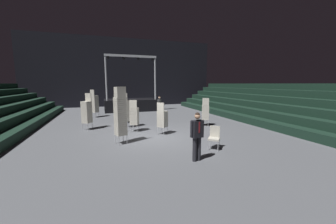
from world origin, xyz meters
The scene contains 15 objects.
ground_plane centered at (0.00, 0.00, -0.05)m, with size 22.00×30.00×0.10m, color #515459.
arena_end_wall centered at (0.00, 15.00, 4.00)m, with size 22.00×0.30×8.00m, color black.
bleacher_bank_right centered at (8.75, 1.00, 1.35)m, with size 4.50×24.00×2.70m.
stage_riser centered at (0.00, 10.48, 0.66)m, with size 5.06×2.84×5.30m.
man_with_tie centered at (0.38, -3.49, 0.97)m, with size 0.57×0.30×1.72m.
chair_stack_front_left centered at (-1.65, 4.03, 1.24)m, with size 0.62×0.62×2.48m.
chair_stack_front_right centered at (3.54, 1.61, 0.90)m, with size 0.60×0.60×1.79m.
chair_stack_mid_left centered at (-1.15, 2.73, 1.07)m, with size 0.54×0.54×2.14m.
chair_stack_mid_right centered at (-3.28, 7.27, 1.11)m, with size 0.62×0.62×2.22m.
chair_stack_mid_centre centered at (0.30, 0.41, 0.86)m, with size 0.62×0.62×1.71m.
chair_stack_rear_left centered at (-1.95, -0.61, 1.28)m, with size 0.56×0.56×2.56m.
chair_stack_rear_right centered at (-1.02, 1.51, 0.90)m, with size 0.58×0.58×1.79m.
chair_stack_rear_centre centered at (-3.58, 2.84, 1.07)m, with size 0.62×0.62×2.14m.
crew_worker_near_stage centered at (1.81, 6.20, 0.94)m, with size 0.42×0.52×1.67m.
loose_chair_near_man centered at (1.65, -2.56, 0.53)m, with size 0.62×0.62×0.95m.
Camera 1 is at (-2.67, -9.45, 2.69)m, focal length 21.07 mm.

